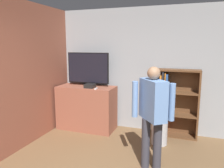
# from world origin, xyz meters

# --- Properties ---
(wall_back) EXTENTS (6.00, 0.06, 2.70)m
(wall_back) POSITION_xyz_m (0.00, 2.97, 1.35)
(wall_back) COLOR #9EA3A8
(wall_back) RESTS_ON ground_plane
(wall_side_brick) EXTENTS (0.06, 4.54, 2.70)m
(wall_side_brick) POSITION_xyz_m (-2.03, 1.47, 1.35)
(wall_side_brick) COLOR #93513D
(wall_side_brick) RESTS_ON ground_plane
(tv_ledge) EXTENTS (1.29, 0.59, 0.98)m
(tv_ledge) POSITION_xyz_m (-1.30, 2.55, 0.49)
(tv_ledge) COLOR #93513D
(tv_ledge) RESTS_ON ground_plane
(television) EXTENTS (0.98, 0.22, 0.75)m
(television) POSITION_xyz_m (-1.30, 2.66, 1.37)
(television) COLOR black
(television) RESTS_ON tv_ledge
(game_console) EXTENTS (0.21, 0.20, 0.08)m
(game_console) POSITION_xyz_m (-1.15, 2.44, 1.03)
(game_console) COLOR black
(game_console) RESTS_ON tv_ledge
(remote_loose) EXTENTS (0.05, 0.14, 0.02)m
(remote_loose) POSITION_xyz_m (-0.97, 2.35, 0.99)
(remote_loose) COLOR white
(remote_loose) RESTS_ON tv_ledge
(bookshelf) EXTENTS (0.92, 0.28, 1.42)m
(bookshelf) POSITION_xyz_m (0.53, 2.79, 0.70)
(bookshelf) COLOR brown
(bookshelf) RESTS_ON ground_plane
(person) EXTENTS (0.64, 0.52, 1.59)m
(person) POSITION_xyz_m (0.37, 1.37, 0.95)
(person) COLOR #383842
(person) RESTS_ON ground_plane
(waste_bin) EXTENTS (0.30, 0.30, 0.45)m
(waste_bin) POSITION_xyz_m (0.38, 2.28, 0.22)
(waste_bin) COLOR #B7B7BC
(waste_bin) RESTS_ON ground_plane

